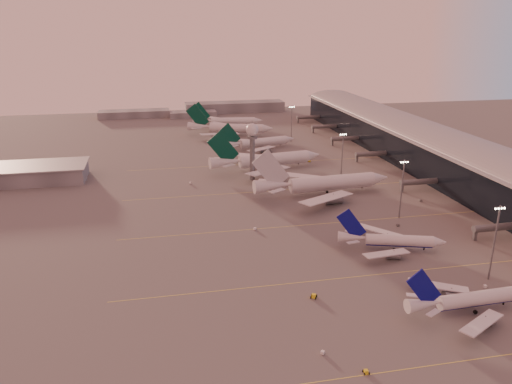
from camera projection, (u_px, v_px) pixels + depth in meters
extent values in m
plane|color=#555353|center=(314.00, 298.00, 147.78)|extent=(700.00, 700.00, 0.00)
cube|color=#DED14E|center=(477.00, 359.00, 121.01)|extent=(180.00, 0.25, 0.02)
cube|color=#DED14E|center=(393.00, 273.00, 162.76)|extent=(180.00, 0.25, 0.02)
cube|color=#DED14E|center=(343.00, 222.00, 204.52)|extent=(180.00, 0.25, 0.02)
cube|color=#DED14E|center=(310.00, 188.00, 246.28)|extent=(180.00, 0.25, 0.02)
cube|color=#DED14E|center=(284.00, 162.00, 292.67)|extent=(180.00, 0.25, 0.02)
cube|color=black|center=(444.00, 158.00, 267.50)|extent=(36.00, 360.00, 18.00)
cylinder|color=gray|center=(446.00, 141.00, 264.61)|extent=(10.08, 360.00, 10.08)
cube|color=gray|center=(446.00, 141.00, 264.55)|extent=(40.00, 362.00, 0.80)
cylinder|color=slate|center=(500.00, 227.00, 187.91)|extent=(22.00, 2.80, 2.80)
cube|color=slate|center=(475.00, 235.00, 186.75)|extent=(1.20, 1.20, 4.40)
cylinder|color=slate|center=(421.00, 182.00, 241.73)|extent=(22.00, 2.80, 2.80)
cube|color=slate|center=(402.00, 187.00, 240.57)|extent=(1.20, 1.20, 4.40)
cylinder|color=slate|center=(373.00, 154.00, 293.69)|extent=(22.00, 2.80, 2.80)
cube|color=slate|center=(357.00, 158.00, 292.53)|extent=(1.20, 1.20, 4.40)
cylinder|color=slate|center=(347.00, 138.00, 332.67)|extent=(22.00, 2.80, 2.80)
cube|color=slate|center=(332.00, 142.00, 331.50)|extent=(1.20, 1.20, 4.40)
cylinder|color=slate|center=(326.00, 126.00, 371.64)|extent=(22.00, 2.80, 2.80)
cube|color=slate|center=(313.00, 130.00, 370.47)|extent=(1.20, 1.20, 4.40)
cylinder|color=slate|center=(310.00, 117.00, 408.75)|extent=(22.00, 2.80, 2.80)
cube|color=slate|center=(298.00, 120.00, 407.59)|extent=(1.20, 1.20, 4.40)
cube|color=slate|center=(4.00, 175.00, 253.60)|extent=(80.00, 25.00, 8.00)
cube|color=gray|center=(3.00, 167.00, 252.25)|extent=(82.00, 27.00, 0.60)
cylinder|color=slate|center=(252.00, 159.00, 256.56)|extent=(2.60, 2.60, 22.00)
cylinder|color=slate|center=(252.00, 137.00, 252.87)|extent=(5.20, 5.20, 1.20)
sphere|color=silver|center=(252.00, 130.00, 251.62)|extent=(6.40, 6.40, 6.40)
cylinder|color=slate|center=(252.00, 122.00, 250.43)|extent=(0.16, 0.16, 2.00)
cylinder|color=slate|center=(494.00, 243.00, 154.80)|extent=(0.56, 0.56, 25.00)
cube|color=slate|center=(500.00, 207.00, 150.95)|extent=(3.60, 0.25, 0.25)
sphere|color=#FFEABF|center=(496.00, 209.00, 150.80)|extent=(0.56, 0.56, 0.56)
sphere|color=#FFEABF|center=(499.00, 209.00, 150.99)|extent=(0.56, 0.56, 0.56)
sphere|color=#FFEABF|center=(502.00, 208.00, 151.18)|extent=(0.56, 0.56, 0.56)
sphere|color=#FFEABF|center=(504.00, 208.00, 151.37)|extent=(0.56, 0.56, 0.56)
cylinder|color=slate|center=(402.00, 189.00, 205.27)|extent=(0.56, 0.56, 25.00)
cube|color=slate|center=(405.00, 161.00, 201.42)|extent=(3.60, 0.25, 0.25)
sphere|color=#FFEABF|center=(401.00, 162.00, 201.26)|extent=(0.56, 0.56, 0.56)
sphere|color=#FFEABF|center=(403.00, 162.00, 201.45)|extent=(0.56, 0.56, 0.56)
sphere|color=#FFEABF|center=(406.00, 162.00, 201.64)|extent=(0.56, 0.56, 0.56)
sphere|color=#FFEABF|center=(408.00, 162.00, 201.83)|extent=(0.56, 0.56, 0.56)
cylinder|color=slate|center=(342.00, 157.00, 255.35)|extent=(0.56, 0.56, 25.00)
cube|color=slate|center=(343.00, 134.00, 251.50)|extent=(3.60, 0.25, 0.25)
sphere|color=#FFEABF|center=(341.00, 135.00, 251.35)|extent=(0.56, 0.56, 0.56)
sphere|color=#FFEABF|center=(342.00, 135.00, 251.54)|extent=(0.56, 0.56, 0.56)
sphere|color=#FFEABF|center=(344.00, 134.00, 251.73)|extent=(0.56, 0.56, 0.56)
sphere|color=#FFEABF|center=(346.00, 134.00, 251.92)|extent=(0.56, 0.56, 0.56)
cylinder|color=slate|center=(292.00, 124.00, 338.48)|extent=(0.56, 0.56, 25.00)
cube|color=slate|center=(292.00, 106.00, 334.64)|extent=(3.60, 0.25, 0.25)
sphere|color=#FFEABF|center=(290.00, 107.00, 334.48)|extent=(0.56, 0.56, 0.56)
sphere|color=#FFEABF|center=(291.00, 107.00, 334.67)|extent=(0.56, 0.56, 0.56)
sphere|color=#FFEABF|center=(293.00, 107.00, 334.86)|extent=(0.56, 0.56, 0.56)
sphere|color=#FFEABF|center=(294.00, 107.00, 335.05)|extent=(0.56, 0.56, 0.56)
cube|color=slate|center=(134.00, 114.00, 432.35)|extent=(60.00, 18.00, 6.00)
cube|color=slate|center=(235.00, 107.00, 458.26)|extent=(90.00, 20.00, 9.00)
cube|color=slate|center=(193.00, 114.00, 432.74)|extent=(40.00, 15.00, 5.00)
cylinder|color=silver|center=(477.00, 300.00, 140.53)|extent=(23.97, 4.85, 4.06)
cylinder|color=#090B74|center=(477.00, 303.00, 140.83)|extent=(23.46, 3.70, 2.92)
cone|color=silver|center=(423.00, 306.00, 136.63)|extent=(10.13, 4.39, 4.06)
cube|color=silver|center=(482.00, 325.00, 130.26)|extent=(16.95, 12.07, 1.28)
cylinder|color=slate|center=(484.00, 324.00, 133.68)|extent=(4.70, 2.79, 2.64)
cube|color=slate|center=(485.00, 321.00, 133.31)|extent=(0.33, 0.28, 1.62)
cube|color=silver|center=(438.00, 287.00, 148.67)|extent=(17.25, 11.18, 1.28)
cylinder|color=slate|center=(451.00, 296.00, 147.73)|extent=(4.70, 2.79, 2.64)
cube|color=slate|center=(451.00, 292.00, 147.37)|extent=(0.33, 0.28, 1.62)
cube|color=#090B74|center=(424.00, 290.00, 134.91)|extent=(11.15, 0.75, 12.10)
cube|color=silver|center=(433.00, 315.00, 132.35)|extent=(4.89, 3.69, 0.27)
cube|color=silver|center=(415.00, 297.00, 140.86)|extent=(4.92, 3.46, 0.27)
cylinder|color=black|center=(503.00, 305.00, 143.43)|extent=(0.53, 0.53, 1.07)
cylinder|color=black|center=(465.00, 305.00, 143.15)|extent=(1.19, 0.57, 1.18)
cylinder|color=black|center=(475.00, 314.00, 138.82)|extent=(1.19, 0.57, 1.18)
cylinder|color=silver|center=(399.00, 242.00, 178.11)|extent=(23.62, 10.88, 4.00)
cylinder|color=#090B74|center=(399.00, 244.00, 178.39)|extent=(22.84, 9.67, 2.88)
cone|color=silver|center=(439.00, 244.00, 176.74)|extent=(5.54, 5.18, 4.00)
cone|color=silver|center=(352.00, 239.00, 179.57)|extent=(10.60, 6.78, 4.00)
cube|color=silver|center=(386.00, 255.00, 169.61)|extent=(17.44, 6.98, 1.26)
cylinder|color=slate|center=(393.00, 257.00, 172.11)|extent=(5.12, 3.85, 2.60)
cube|color=slate|center=(394.00, 254.00, 171.75)|extent=(0.38, 0.35, 1.60)
cube|color=silver|center=(379.00, 232.00, 188.17)|extent=(14.73, 14.89, 1.26)
cylinder|color=slate|center=(387.00, 239.00, 186.28)|extent=(5.12, 3.85, 2.60)
cube|color=slate|center=(387.00, 237.00, 185.92)|extent=(0.38, 0.35, 1.60)
cube|color=#090B74|center=(351.00, 226.00, 178.03)|extent=(10.59, 3.65, 11.93)
cube|color=silver|center=(353.00, 244.00, 175.25)|extent=(4.75, 2.36, 0.26)
cube|color=silver|center=(351.00, 233.00, 183.82)|extent=(4.48, 4.37, 0.26)
cylinder|color=black|center=(424.00, 250.00, 178.11)|extent=(0.53, 0.53, 1.05)
cylinder|color=black|center=(392.00, 246.00, 181.33)|extent=(1.26, 0.85, 1.16)
cylinder|color=black|center=(394.00, 251.00, 176.97)|extent=(1.26, 0.85, 1.16)
cylinder|color=silver|center=(332.00, 185.00, 236.88)|extent=(42.10, 9.22, 6.52)
cylinder|color=silver|center=(332.00, 188.00, 237.35)|extent=(41.14, 7.35, 4.70)
cone|color=silver|center=(379.00, 181.00, 243.11)|extent=(8.49, 7.04, 6.52)
cone|color=silver|center=(273.00, 188.00, 229.21)|extent=(17.90, 7.65, 6.52)
cube|color=silver|center=(326.00, 201.00, 218.84)|extent=(29.15, 21.67, 1.94)
cylinder|color=slate|center=(333.00, 202.00, 224.70)|extent=(8.34, 4.76, 4.24)
cube|color=slate|center=(333.00, 199.00, 224.22)|extent=(0.33, 0.28, 2.61)
cube|color=silver|center=(299.00, 178.00, 250.57)|extent=(30.18, 18.65, 1.94)
cylinder|color=slate|center=(311.00, 185.00, 248.93)|extent=(8.34, 4.76, 4.24)
cube|color=slate|center=(312.00, 182.00, 248.44)|extent=(0.33, 0.28, 2.61)
cube|color=#B9BBC1|center=(271.00, 172.00, 226.52)|extent=(18.07, 1.54, 19.36)
cube|color=silver|center=(277.00, 194.00, 221.69)|extent=(8.52, 6.64, 0.26)
cube|color=silver|center=(267.00, 183.00, 236.46)|extent=(8.63, 5.87, 0.26)
cylinder|color=black|center=(362.00, 190.00, 242.13)|extent=(0.53, 0.53, 1.05)
cylinder|color=black|center=(323.00, 192.00, 239.42)|extent=(1.19, 0.60, 1.16)
cylinder|color=black|center=(327.00, 195.00, 235.19)|extent=(1.19, 0.60, 1.16)
cylinder|color=silver|center=(274.00, 161.00, 277.58)|extent=(40.51, 12.16, 6.45)
cylinder|color=silver|center=(274.00, 164.00, 278.05)|extent=(39.46, 10.26, 4.64)
cone|color=silver|center=(313.00, 157.00, 285.27)|extent=(8.59, 7.50, 6.45)
cone|color=silver|center=(225.00, 164.00, 268.18)|extent=(17.53, 8.81, 6.45)
cube|color=silver|center=(268.00, 173.00, 259.78)|extent=(27.38, 22.62, 1.91)
cylinder|color=slate|center=(274.00, 175.00, 265.75)|extent=(8.27, 5.27, 4.19)
cube|color=slate|center=(274.00, 172.00, 265.26)|extent=(0.37, 0.32, 2.58)
cube|color=silver|center=(247.00, 157.00, 289.75)|extent=(29.61, 16.12, 1.91)
cylinder|color=slate|center=(258.00, 163.00, 288.64)|extent=(8.27, 5.27, 4.19)
cube|color=slate|center=(258.00, 160.00, 288.15)|extent=(0.37, 0.32, 2.58)
cube|color=#043829|center=(223.00, 151.00, 265.44)|extent=(17.62, 2.95, 19.09)
cube|color=silver|center=(229.00, 168.00, 261.14)|extent=(8.03, 6.76, 0.28)
cube|color=silver|center=(220.00, 161.00, 274.93)|extent=(8.26, 5.12, 0.28)
cylinder|color=black|center=(299.00, 166.00, 283.76)|extent=(0.56, 0.56, 1.11)
cylinder|color=black|center=(267.00, 167.00, 279.99)|extent=(1.29, 0.73, 1.22)
cylinder|color=black|center=(270.00, 170.00, 275.63)|extent=(1.29, 0.73, 1.22)
cylinder|color=silver|center=(264.00, 143.00, 323.02)|extent=(32.07, 12.16, 5.12)
cylinder|color=silver|center=(264.00, 145.00, 323.39)|extent=(31.13, 10.62, 3.69)
cone|color=silver|center=(289.00, 141.00, 330.50)|extent=(7.14, 6.37, 5.12)
cone|color=silver|center=(231.00, 146.00, 313.92)|extent=(14.12, 8.00, 5.12)
cube|color=silver|center=(261.00, 150.00, 308.73)|extent=(20.88, 19.16, 1.52)
cylinder|color=slate|center=(265.00, 152.00, 313.65)|extent=(6.74, 4.63, 3.33)
cube|color=slate|center=(265.00, 150.00, 313.27)|extent=(0.31, 0.27, 2.05)
cube|color=silver|center=(244.00, 142.00, 331.71)|extent=(23.64, 11.09, 1.52)
cylinder|color=slate|center=(252.00, 145.00, 331.20)|extent=(6.74, 4.63, 3.33)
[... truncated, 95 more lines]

